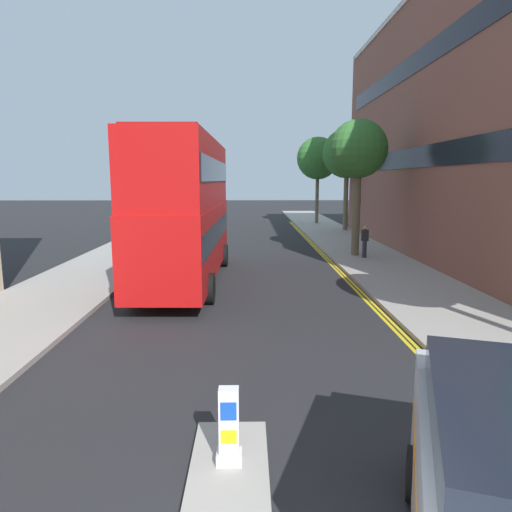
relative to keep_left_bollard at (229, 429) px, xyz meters
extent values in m
cube|color=#9E9991|center=(6.50, 12.60, -0.54)|extent=(4.00, 80.00, 0.14)
cube|color=#9E9991|center=(-6.50, 12.60, -0.54)|extent=(4.00, 80.00, 0.14)
cube|color=yellow|center=(4.40, 10.60, -0.60)|extent=(0.10, 56.00, 0.01)
cube|color=yellow|center=(4.24, 10.60, -0.60)|extent=(0.10, 56.00, 0.01)
cube|color=#9E9991|center=(0.00, 0.00, -0.56)|extent=(1.10, 2.20, 0.10)
cube|color=silver|center=(0.00, 0.00, -0.43)|extent=(0.36, 0.28, 0.16)
cube|color=white|center=(0.00, 0.00, 0.13)|extent=(0.28, 0.20, 0.95)
cube|color=blue|center=(0.00, -0.10, 0.32)|extent=(0.22, 0.01, 0.26)
cube|color=yellow|center=(0.00, -0.10, -0.06)|extent=(0.22, 0.01, 0.20)
cube|color=#B20F0F|center=(-2.19, 12.22, 1.13)|extent=(2.72, 10.85, 2.60)
cube|color=#B20F0F|center=(-2.19, 12.22, 3.68)|extent=(2.66, 10.63, 2.50)
cube|color=black|center=(-2.19, 12.22, 1.43)|extent=(2.74, 10.42, 0.84)
cube|color=black|center=(-2.19, 12.22, 3.78)|extent=(2.72, 10.20, 0.80)
cube|color=yellow|center=(-2.08, 17.60, 2.68)|extent=(2.00, 0.10, 0.44)
cube|color=maroon|center=(-2.19, 12.22, 4.98)|extent=(2.44, 9.76, 0.10)
cylinder|color=black|center=(-3.37, 15.59, -0.09)|extent=(0.32, 1.05, 1.04)
cylinder|color=black|center=(-0.87, 15.54, -0.09)|extent=(0.32, 1.05, 1.04)
cylinder|color=black|center=(-3.50, 8.90, -0.09)|extent=(0.32, 1.05, 1.04)
cylinder|color=black|center=(-1.00, 8.85, -0.09)|extent=(0.32, 1.05, 1.04)
cylinder|color=black|center=(2.40, -0.65, -0.27)|extent=(0.43, 0.71, 0.68)
cylinder|color=#2D2D38|center=(6.15, 17.10, -0.04)|extent=(0.22, 0.22, 0.85)
cube|color=#26262B|center=(6.15, 17.10, 0.66)|extent=(0.34, 0.22, 0.56)
sphere|color=beige|center=(6.15, 17.10, 1.05)|extent=(0.20, 0.20, 0.20)
cylinder|color=#6B6047|center=(5.87, 17.99, 1.82)|extent=(0.41, 0.41, 4.57)
cylinder|color=#6B6047|center=(6.56, 18.03, 4.59)|extent=(0.20, 1.44, 1.05)
cylinder|color=#6B6047|center=(6.15, 18.60, 4.58)|extent=(1.32, 0.68, 1.02)
cylinder|color=#6B6047|center=(5.38, 18.58, 4.64)|extent=(1.29, 1.10, 1.15)
cylinder|color=#6B6047|center=(5.37, 17.77, 4.49)|extent=(0.56, 1.11, 0.86)
cylinder|color=#6B6047|center=(6.04, 17.55, 4.43)|extent=(0.97, 0.46, 0.74)
sphere|color=#33702D|center=(5.87, 17.99, 4.99)|extent=(2.95, 2.95, 2.95)
cylinder|color=#6B6047|center=(7.87, 30.22, 1.91)|extent=(0.36, 0.36, 4.77)
cylinder|color=#6B6047|center=(8.31, 30.18, 4.61)|extent=(0.22, 0.94, 0.70)
cylinder|color=#6B6047|center=(7.90, 30.69, 4.63)|extent=(1.00, 0.19, 0.74)
cylinder|color=#6B6047|center=(7.10, 30.15, 4.84)|extent=(0.28, 1.61, 1.17)
cylinder|color=#6B6047|center=(8.05, 29.64, 4.72)|extent=(1.25, 0.48, 0.94)
sphere|color=#33702D|center=(7.87, 30.22, 5.44)|extent=(3.79, 3.79, 3.79)
cylinder|color=#6B6047|center=(6.47, 35.99, 1.86)|extent=(0.31, 0.31, 4.67)
cylinder|color=#6B6047|center=(7.10, 35.85, 4.65)|extent=(0.41, 1.33, 0.99)
cylinder|color=#6B6047|center=(6.10, 36.45, 4.61)|extent=(1.02, 0.87, 0.91)
cylinder|color=#6B6047|center=(6.26, 35.64, 4.48)|extent=(0.81, 0.56, 0.66)
sphere|color=#33702D|center=(6.47, 35.99, 5.32)|extent=(3.75, 3.75, 3.75)
cube|color=brown|center=(13.50, 17.96, 6.13)|extent=(10.00, 28.00, 13.48)
cube|color=black|center=(8.48, 17.96, 9.10)|extent=(0.04, 24.64, 1.00)
cube|color=black|center=(8.48, 17.96, 4.52)|extent=(0.04, 24.64, 1.00)
camera|label=1|loc=(0.28, -5.99, 3.44)|focal=32.50mm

